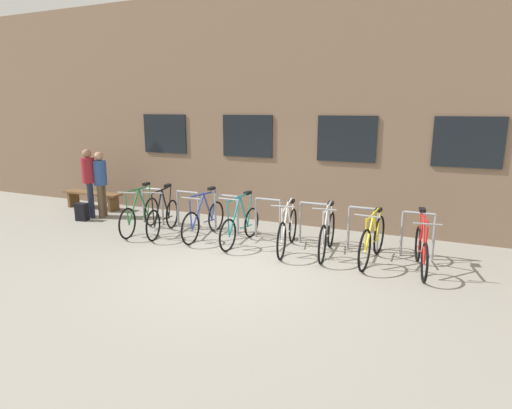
% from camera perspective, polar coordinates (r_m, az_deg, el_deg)
% --- Properties ---
extents(ground_plane, '(42.00, 42.00, 0.00)m').
position_cam_1_polar(ground_plane, '(7.47, -3.00, -8.65)').
color(ground_plane, gray).
extents(storefront_building, '(28.00, 7.49, 5.43)m').
position_cam_1_polar(storefront_building, '(13.50, 10.45, 12.52)').
color(storefront_building, '#7A604C').
rests_on(storefront_building, ground).
extents(bike_rack, '(6.61, 0.05, 0.88)m').
position_cam_1_polar(bike_rack, '(9.01, 1.62, -1.32)').
color(bike_rack, gray).
rests_on(bike_rack, ground).
extents(bicycle_blue, '(0.44, 1.78, 1.06)m').
position_cam_1_polar(bicycle_blue, '(9.22, -7.02, -2.03)').
color(bicycle_blue, black).
rests_on(bicycle_blue, ground).
extents(bicycle_white, '(0.44, 1.80, 1.02)m').
position_cam_1_polar(bicycle_white, '(8.37, 4.27, -3.50)').
color(bicycle_white, black).
rests_on(bicycle_white, ground).
extents(bicycle_green, '(0.47, 1.76, 1.08)m').
position_cam_1_polar(bicycle_green, '(9.94, -15.35, -1.32)').
color(bicycle_green, black).
rests_on(bicycle_green, ground).
extents(bicycle_red, '(0.44, 1.65, 1.04)m').
position_cam_1_polar(bicycle_red, '(7.83, 21.37, -5.63)').
color(bicycle_red, black).
rests_on(bicycle_red, ground).
extents(bicycle_teal, '(0.44, 1.71, 1.06)m').
position_cam_1_polar(bicycle_teal, '(8.73, -2.12, -2.84)').
color(bicycle_teal, black).
rests_on(bicycle_teal, ground).
extents(bicycle_silver, '(0.44, 1.73, 1.02)m').
position_cam_1_polar(bicycle_silver, '(8.19, 9.55, -3.99)').
color(bicycle_silver, black).
rests_on(bicycle_silver, ground).
extents(bicycle_yellow, '(0.44, 1.77, 0.99)m').
position_cam_1_polar(bicycle_yellow, '(7.98, 15.40, -4.67)').
color(bicycle_yellow, black).
rests_on(bicycle_yellow, ground).
extents(bicycle_black, '(0.51, 1.67, 1.08)m').
position_cam_1_polar(bicycle_black, '(9.63, -12.41, -1.61)').
color(bicycle_black, black).
rests_on(bicycle_black, ground).
extents(wooden_bench, '(1.82, 0.40, 0.47)m').
position_cam_1_polar(wooden_bench, '(12.61, -21.15, 1.04)').
color(wooden_bench, brown).
rests_on(wooden_bench, ground).
extents(person_by_bench, '(0.32, 0.32, 1.75)m').
position_cam_1_polar(person_by_bench, '(11.50, -21.58, 3.29)').
color(person_by_bench, '#1E2338').
rests_on(person_by_bench, ground).
extents(person_browsing, '(0.32, 0.34, 1.67)m').
position_cam_1_polar(person_browsing, '(11.44, -20.20, 3.12)').
color(person_browsing, brown).
rests_on(person_browsing, ground).
extents(backpack, '(0.31, 0.24, 0.44)m').
position_cam_1_polar(backpack, '(11.38, -22.39, -0.92)').
color(backpack, black).
rests_on(backpack, ground).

